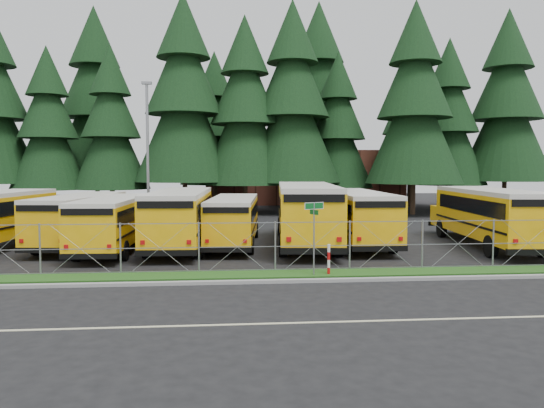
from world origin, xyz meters
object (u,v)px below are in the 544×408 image
Objects in this scene: bus_2 at (116,224)px; bus_5 at (306,215)px; bus_1 at (82,220)px; street_sign at (314,223)px; striped_bollard at (329,260)px; bus_east at (488,218)px; light_standard at (148,148)px; bus_3 at (181,219)px; bus_6 at (355,218)px; bus_4 at (234,221)px.

bus_5 is (9.63, 0.85, 0.29)m from bus_2.
bus_5 is (11.71, -0.95, 0.28)m from bus_1.
street_sign reaches higher than striped_bollard.
bus_2 is at bearing 143.65° from striped_bollard.
bus_east is at bearing 1.15° from bus_2.
light_standard is at bearing 152.26° from bus_east.
bus_3 is 9.34× the size of striped_bollard.
bus_2 is 0.88× the size of bus_east.
bus_2 is 11.18m from street_sign.
street_sign reaches higher than bus_2.
bus_6 reaches higher than bus_1.
bus_east is at bearing 0.43° from bus_1.
bus_6 is 8.83m from street_sign.
bus_east is 1.13× the size of light_standard.
street_sign is (-10.23, -6.56, 0.53)m from bus_east.
bus_3 is at bearing 15.70° from bus_2.
bus_3 reaches higher than striped_bollard.
bus_2 is 0.99× the size of light_standard.
striped_bollard is at bearing -141.10° from bus_east.
bus_3 is at bearing 129.13° from striped_bollard.
bus_east reaches higher than bus_3.
bus_5 reaches higher than striped_bollard.
street_sign is at bearing -91.20° from bus_5.
bus_6 is (12.33, 1.07, 0.10)m from bus_2.
bus_2 is at bearing -164.28° from bus_3.
bus_4 is 0.96× the size of light_standard.
bus_4 is 6.48m from bus_6.
light_standard is at bearing 115.02° from street_sign.
bus_east is (15.82, -1.14, 0.03)m from bus_3.
bus_3 is 2.75m from bus_4.
bus_6 is at bearing 172.55° from bus_east.
bus_1 is 11.08m from light_standard.
street_sign is 21.06m from light_standard.
bus_east is (13.10, -1.53, 0.22)m from bus_4.
bus_2 is at bearing -163.56° from bus_4.
striped_bollard is (9.31, -6.86, -0.72)m from bus_2.
light_standard reaches higher than bus_3.
striped_bollard is at bearing -63.38° from light_standard.
bus_3 is 9.83m from striped_bollard.
bus_east reaches higher than bus_1.
bus_1 is at bearing 142.80° from striped_bollard.
bus_6 is 16.94m from light_standard.
bus_east is at bearing -1.16° from bus_4.
bus_4 is 8.73m from striped_bollard.
bus_6 is at bearing 69.17° from striped_bollard.
light_standard reaches higher than bus_5.
light_standard is (-19.02, 12.27, 4.00)m from bus_east.
striped_bollard is (6.18, -7.60, -0.87)m from bus_3.
bus_2 is 0.93× the size of bus_6.
bus_1 is 7.96m from bus_4.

